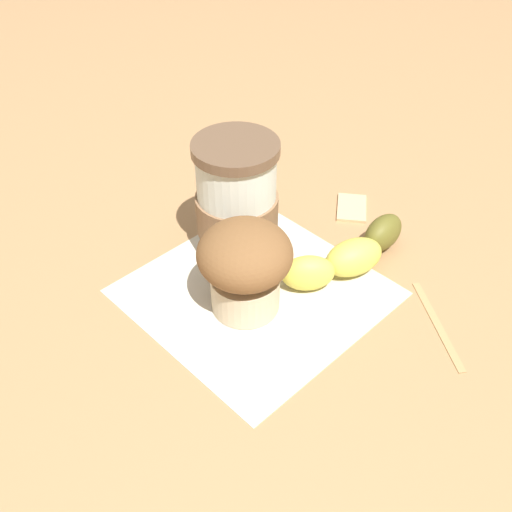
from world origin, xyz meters
The scene contains 7 objects.
ground_plane centered at (0.00, 0.00, 0.00)m, with size 3.00×3.00×0.00m, color #A87C51.
paper_napkin centered at (0.00, 0.00, 0.00)m, with size 0.21×0.21×0.00m, color beige.
coffee_cup centered at (-0.05, 0.05, 0.06)m, with size 0.08×0.08×0.12m.
muffin centered at (0.00, -0.02, 0.05)m, with size 0.08×0.08×0.09m.
banana centered at (0.06, 0.07, 0.02)m, with size 0.09×0.15×0.04m.
sugar_packet centered at (0.03, 0.17, 0.00)m, with size 0.05×0.03×0.01m, color #E0B27F.
wooden_stirrer centered at (0.16, 0.04, 0.00)m, with size 0.11×0.01×0.00m, color tan.
Camera 1 is at (0.20, -0.36, 0.40)m, focal length 42.00 mm.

